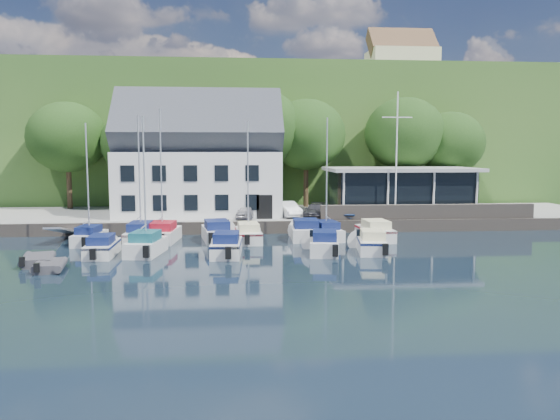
# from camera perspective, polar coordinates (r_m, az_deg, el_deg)

# --- Properties ---
(ground) EXTENTS (180.00, 180.00, 0.00)m
(ground) POSITION_cam_1_polar(r_m,az_deg,el_deg) (33.09, 2.24, -5.32)
(ground) COLOR black
(ground) RESTS_ON ground
(quay) EXTENTS (60.00, 13.00, 1.00)m
(quay) POSITION_cam_1_polar(r_m,az_deg,el_deg) (50.20, -0.25, -0.78)
(quay) COLOR gray
(quay) RESTS_ON ground
(quay_face) EXTENTS (60.00, 0.30, 1.00)m
(quay_face) POSITION_cam_1_polar(r_m,az_deg,el_deg) (43.78, 0.45, -1.81)
(quay_face) COLOR #645950
(quay_face) RESTS_ON ground
(hillside) EXTENTS (160.00, 75.00, 16.00)m
(hillside) POSITION_cam_1_polar(r_m,az_deg,el_deg) (94.26, -2.47, 7.04)
(hillside) COLOR #2B5620
(hillside) RESTS_ON ground
(field_patch) EXTENTS (50.00, 30.00, 0.30)m
(field_patch) POSITION_cam_1_polar(r_m,az_deg,el_deg) (103.32, 1.84, 11.50)
(field_patch) COLOR #596B35
(field_patch) RESTS_ON hillside
(farmhouse) EXTENTS (10.40, 7.00, 8.20)m
(farmhouse) POSITION_cam_1_polar(r_m,az_deg,el_deg) (89.14, 12.56, 14.76)
(farmhouse) COLOR beige
(farmhouse) RESTS_ON hillside
(harbor_building) EXTENTS (14.40, 8.20, 8.70)m
(harbor_building) POSITION_cam_1_polar(r_m,az_deg,el_deg) (48.77, -8.40, 4.66)
(harbor_building) COLOR white
(harbor_building) RESTS_ON quay
(club_pavilion) EXTENTS (13.20, 7.20, 4.10)m
(club_pavilion) POSITION_cam_1_polar(r_m,az_deg,el_deg) (50.59, 12.42, 2.03)
(club_pavilion) COLOR black
(club_pavilion) RESTS_ON quay
(seawall) EXTENTS (18.00, 0.50, 1.20)m
(seawall) POSITION_cam_1_polar(r_m,az_deg,el_deg) (46.70, 15.22, -0.17)
(seawall) COLOR #645950
(seawall) RESTS_ON quay
(gangway) EXTENTS (1.20, 6.00, 1.40)m
(gangway) POSITION_cam_1_polar(r_m,az_deg,el_deg) (43.51, -21.50, -2.97)
(gangway) COLOR silver
(gangway) RESTS_ON ground
(car_silver) EXTENTS (2.13, 3.50, 1.12)m
(car_silver) POSITION_cam_1_polar(r_m,az_deg,el_deg) (45.14, -3.50, -0.23)
(car_silver) COLOR #ABABB0
(car_silver) RESTS_ON quay
(car_white) EXTENTS (2.33, 4.18, 1.30)m
(car_white) POSITION_cam_1_polar(r_m,az_deg,el_deg) (46.63, 0.77, 0.10)
(car_white) COLOR white
(car_white) RESTS_ON quay
(car_dgrey) EXTENTS (2.74, 4.25, 1.15)m
(car_dgrey) POSITION_cam_1_polar(r_m,az_deg,el_deg) (46.11, 3.73, -0.08)
(car_dgrey) COLOR #323237
(car_dgrey) RESTS_ON quay
(car_blue) EXTENTS (2.25, 3.68, 1.18)m
(car_blue) POSITION_cam_1_polar(r_m,az_deg,el_deg) (46.43, 7.03, -0.05)
(car_blue) COLOR navy
(car_blue) RESTS_ON quay
(flagpole) EXTENTS (2.50, 0.20, 10.42)m
(flagpole) POSITION_cam_1_polar(r_m,az_deg,el_deg) (46.21, 12.07, 5.58)
(flagpole) COLOR white
(flagpole) RESTS_ON quay
(tree_0) EXTENTS (7.55, 7.55, 10.32)m
(tree_0) POSITION_cam_1_polar(r_m,az_deg,el_deg) (56.93, -21.28, 5.33)
(tree_0) COLOR #17330F
(tree_0) RESTS_ON quay
(tree_1) EXTENTS (6.89, 6.89, 9.41)m
(tree_1) POSITION_cam_1_polar(r_m,az_deg,el_deg) (55.24, -14.77, 5.06)
(tree_1) COLOR #17330F
(tree_1) RESTS_ON quay
(tree_2) EXTENTS (8.50, 8.50, 11.62)m
(tree_2) POSITION_cam_1_polar(r_m,az_deg,el_deg) (53.55, -2.23, 6.42)
(tree_2) COLOR #17330F
(tree_2) RESTS_ON quay
(tree_3) EXTENTS (7.87, 7.87, 10.75)m
(tree_3) POSITION_cam_1_polar(r_m,az_deg,el_deg) (54.87, 2.74, 5.95)
(tree_3) COLOR #17330F
(tree_3) RESTS_ON quay
(tree_4) EXTENTS (8.00, 8.00, 10.93)m
(tree_4) POSITION_cam_1_polar(r_m,az_deg,el_deg) (56.37, 12.86, 5.90)
(tree_4) COLOR #17330F
(tree_4) RESTS_ON quay
(tree_5) EXTENTS (6.98, 6.98, 9.54)m
(tree_5) POSITION_cam_1_polar(r_m,az_deg,el_deg) (58.09, 17.28, 5.10)
(tree_5) COLOR #17330F
(tree_5) RESTS_ON quay
(boat_r1_0) EXTENTS (2.18, 5.44, 8.34)m
(boat_r1_0) POSITION_cam_1_polar(r_m,az_deg,el_deg) (40.56, -19.45, 2.41)
(boat_r1_0) COLOR silver
(boat_r1_0) RESTS_ON ground
(boat_r1_1) EXTENTS (2.03, 6.69, 9.46)m
(boat_r1_1) POSITION_cam_1_polar(r_m,az_deg,el_deg) (40.10, -14.48, 3.32)
(boat_r1_1) COLOR silver
(boat_r1_1) RESTS_ON ground
(boat_r1_2) EXTENTS (2.82, 6.26, 9.10)m
(boat_r1_2) POSITION_cam_1_polar(r_m,az_deg,el_deg) (40.35, -12.30, 3.14)
(boat_r1_2) COLOR silver
(boat_r1_2) RESTS_ON ground
(boat_r1_3) EXTENTS (3.03, 6.47, 1.57)m
(boat_r1_3) POSITION_cam_1_polar(r_m,az_deg,el_deg) (40.42, -6.58, -2.12)
(boat_r1_3) COLOR silver
(boat_r1_3) RESTS_ON ground
(boat_r1_4) EXTENTS (2.21, 6.27, 8.66)m
(boat_r1_4) POSITION_cam_1_polar(r_m,az_deg,el_deg) (39.52, -3.36, 2.89)
(boat_r1_4) COLOR silver
(boat_r1_4) RESTS_ON ground
(boat_r1_5) EXTENTS (2.54, 5.80, 1.56)m
(boat_r1_5) POSITION_cam_1_polar(r_m,az_deg,el_deg) (40.77, 2.65, -2.02)
(boat_r1_5) COLOR silver
(boat_r1_5) RESTS_ON ground
(boat_r1_6) EXTENTS (2.63, 5.89, 8.58)m
(boat_r1_6) POSITION_cam_1_polar(r_m,az_deg,el_deg) (40.68, 4.90, 2.92)
(boat_r1_6) COLOR silver
(boat_r1_6) RESTS_ON ground
(boat_r1_7) EXTENTS (2.48, 6.21, 1.51)m
(boat_r1_7) POSITION_cam_1_polar(r_m,az_deg,el_deg) (41.26, 9.89, -2.04)
(boat_r1_7) COLOR silver
(boat_r1_7) RESTS_ON ground
(boat_r2_0) EXTENTS (1.86, 5.76, 1.36)m
(boat_r2_0) POSITION_cam_1_polar(r_m,az_deg,el_deg) (36.30, -18.08, -3.50)
(boat_r2_0) COLOR silver
(boat_r2_0) RESTS_ON ground
(boat_r2_1) EXTENTS (2.81, 5.81, 9.38)m
(boat_r2_1) POSITION_cam_1_polar(r_m,az_deg,el_deg) (35.47, -13.99, 2.92)
(boat_r2_1) COLOR silver
(boat_r2_1) RESTS_ON ground
(boat_r2_2) EXTENTS (2.31, 5.76, 1.52)m
(boat_r2_2) POSITION_cam_1_polar(r_m,az_deg,el_deg) (34.70, -5.61, -3.52)
(boat_r2_2) COLOR silver
(boat_r2_2) RESTS_ON ground
(boat_r2_3) EXTENTS (2.79, 5.84, 1.52)m
(boat_r2_3) POSITION_cam_1_polar(r_m,az_deg,el_deg) (35.37, 4.63, -3.33)
(boat_r2_3) COLOR silver
(boat_r2_3) RESTS_ON ground
(boat_r2_4) EXTENTS (2.72, 5.86, 1.49)m
(boat_r2_4) POSITION_cam_1_polar(r_m,az_deg,el_deg) (36.18, 9.54, -3.20)
(boat_r2_4) COLOR silver
(boat_r2_4) RESTS_ON ground
(dinghy_0) EXTENTS (2.61, 3.55, 0.75)m
(dinghy_0) POSITION_cam_1_polar(r_m,az_deg,el_deg) (34.89, -23.98, -4.63)
(dinghy_0) COLOR #37363B
(dinghy_0) RESTS_ON ground
(dinghy_1) EXTENTS (2.17, 3.12, 0.67)m
(dinghy_1) POSITION_cam_1_polar(r_m,az_deg,el_deg) (33.02, -22.94, -5.24)
(dinghy_1) COLOR #37363B
(dinghy_1) RESTS_ON ground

